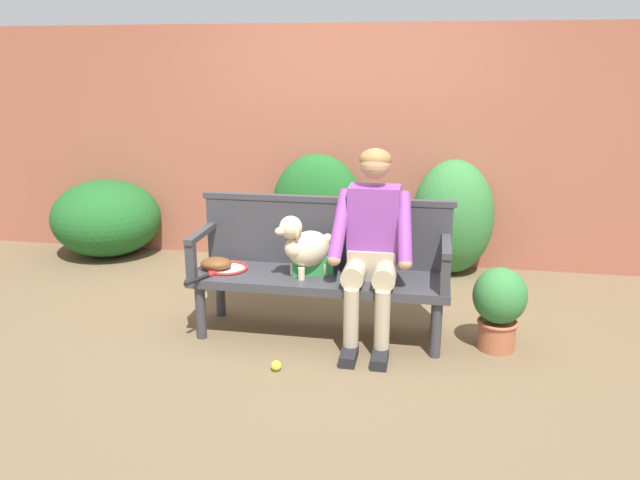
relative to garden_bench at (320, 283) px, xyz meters
The scene contains 17 objects.
ground_plane 0.39m from the garden_bench, ahead, with size 40.00×40.00×0.00m, color brown.
brick_garden_fence 1.99m from the garden_bench, 90.00° to the left, with size 8.00×0.30×2.18m, color #9E5642.
hedge_bush_far_left 1.80m from the garden_bench, 59.15° to the left, with size 0.72×0.68×1.03m, color #337538.
hedge_bush_far_right 2.82m from the garden_bench, 148.50° to the left, with size 1.05×1.00×0.75m, color #1E5B23.
hedge_bush_mid_left 1.55m from the garden_bench, 101.28° to the left, with size 0.86×0.53×1.05m, color #1E5B23.
hedge_bush_mid_right 1.53m from the garden_bench, 95.97° to the left, with size 0.83×0.60×0.75m, color #286B2D.
garden_bench is the anchor object (origin of this frame).
bench_backrest 0.39m from the garden_bench, 90.00° to the left, with size 1.80×0.06×0.50m.
bench_armrest_left_end 0.88m from the garden_bench, behind, with size 0.06×0.53×0.28m.
bench_armrest_right_end 0.88m from the garden_bench, ahead, with size 0.06×0.53×0.28m.
person_seated 0.48m from the garden_bench, ahead, with size 0.56×0.66×1.31m.
dog_on_bench 0.29m from the garden_bench, 161.27° to the right, with size 0.40×0.37×0.43m.
tennis_racket 0.68m from the garden_bench, behind, with size 0.38×0.58×0.03m.
baseball_glove 0.75m from the garden_bench, behind, with size 0.22×0.17×0.09m, color brown.
sports_bag 0.16m from the garden_bench, 138.60° to the left, with size 0.28×0.20×0.14m, color #2D8E42.
tennis_ball 0.70m from the garden_bench, 106.56° to the right, with size 0.07×0.07×0.07m, color #CCDB33.
potted_plant 1.20m from the garden_bench, ahead, with size 0.35×0.35×0.57m.
Camera 1 is at (0.73, -3.97, 1.86)m, focal length 34.97 mm.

